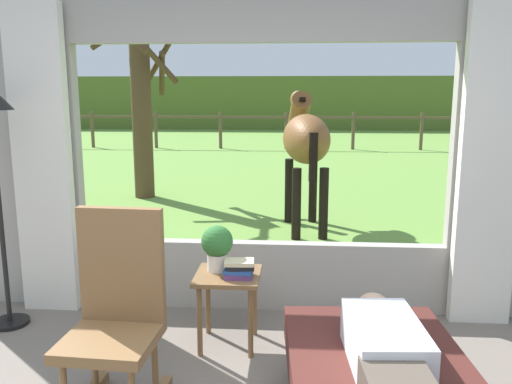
% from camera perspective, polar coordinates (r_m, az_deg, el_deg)
% --- Properties ---
extents(back_wall_with_window, '(5.20, 0.12, 2.55)m').
position_cam_1_polar(back_wall_with_window, '(4.10, 0.48, 3.95)').
color(back_wall_with_window, '#9E998E').
rests_on(back_wall_with_window, ground_plane).
extents(curtain_panel_left, '(0.44, 0.10, 2.40)m').
position_cam_1_polar(curtain_panel_left, '(4.41, -22.15, 3.00)').
color(curtain_panel_left, silver).
rests_on(curtain_panel_left, ground_plane).
extents(curtain_panel_right, '(0.44, 0.10, 2.40)m').
position_cam_1_polar(curtain_panel_right, '(4.20, 24.01, 2.51)').
color(curtain_panel_right, silver).
rests_on(curtain_panel_right, ground_plane).
extents(outdoor_pasture_lawn, '(36.00, 21.68, 0.02)m').
position_cam_1_polar(outdoor_pasture_lawn, '(15.06, 3.21, 4.27)').
color(outdoor_pasture_lawn, olive).
rests_on(outdoor_pasture_lawn, ground_plane).
extents(distant_hill_ridge, '(36.00, 2.00, 2.40)m').
position_cam_1_polar(distant_hill_ridge, '(24.81, 3.68, 9.62)').
color(distant_hill_ridge, '#536729').
rests_on(distant_hill_ridge, ground_plane).
extents(reclining_person, '(0.38, 1.44, 0.22)m').
position_cam_1_polar(reclining_person, '(2.58, 14.51, -17.72)').
color(reclining_person, silver).
rests_on(reclining_person, recliner_sofa).
extents(rocking_chair, '(0.51, 0.70, 1.12)m').
position_cam_1_polar(rocking_chair, '(3.04, -14.90, -12.73)').
color(rocking_chair, brown).
rests_on(rocking_chair, ground_plane).
extents(side_table, '(0.44, 0.44, 0.52)m').
position_cam_1_polar(side_table, '(3.66, -3.06, -10.23)').
color(side_table, brown).
rests_on(side_table, ground_plane).
extents(potted_plant, '(0.22, 0.22, 0.32)m').
position_cam_1_polar(potted_plant, '(3.64, -4.24, -5.77)').
color(potted_plant, silver).
rests_on(potted_plant, side_table).
extents(book_stack, '(0.21, 0.17, 0.11)m').
position_cam_1_polar(book_stack, '(3.55, -1.81, -8.34)').
color(book_stack, '#59336B').
rests_on(book_stack, side_table).
extents(horse, '(0.70, 1.82, 1.73)m').
position_cam_1_polar(horse, '(6.57, 5.37, 5.70)').
color(horse, brown).
rests_on(horse, outdoor_pasture_lawn).
extents(pasture_tree, '(1.47, 1.59, 3.37)m').
position_cam_1_polar(pasture_tree, '(8.73, -12.32, 9.14)').
color(pasture_tree, '#4C3823').
rests_on(pasture_tree, outdoor_pasture_lawn).
extents(pasture_fence_line, '(16.10, 0.10, 1.10)m').
position_cam_1_polar(pasture_fence_line, '(15.94, 3.31, 7.29)').
color(pasture_fence_line, brown).
rests_on(pasture_fence_line, outdoor_pasture_lawn).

